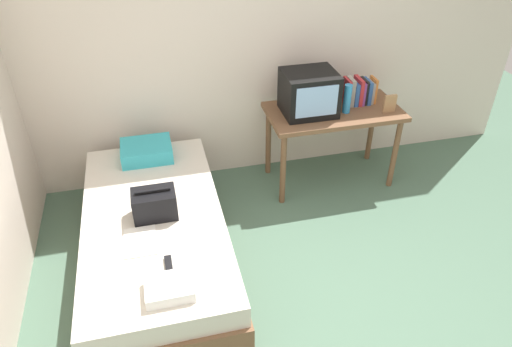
{
  "coord_description": "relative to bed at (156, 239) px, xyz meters",
  "views": [
    {
      "loc": [
        -0.92,
        -1.84,
        2.61
      ],
      "look_at": [
        -0.2,
        1.06,
        0.53
      ],
      "focal_mm": 33.24,
      "sensor_mm": 36.0,
      "label": 1
    }
  ],
  "objects": [
    {
      "name": "tv",
      "position": [
        1.39,
        0.74,
        0.68
      ],
      "size": [
        0.44,
        0.39,
        0.36
      ],
      "color": "black",
      "rests_on": "desk"
    },
    {
      "name": "picture_frame",
      "position": [
        2.07,
        0.59,
        0.58
      ],
      "size": [
        0.11,
        0.02,
        0.15
      ],
      "primitive_type": "cube",
      "color": "#9E754C",
      "rests_on": "desk"
    },
    {
      "name": "remote_dark",
      "position": [
        0.07,
        -0.53,
        0.25
      ],
      "size": [
        0.04,
        0.16,
        0.02
      ],
      "primitive_type": "cube",
      "color": "black",
      "rests_on": "bed"
    },
    {
      "name": "handbag",
      "position": [
        0.03,
        -0.01,
        0.34
      ],
      "size": [
        0.3,
        0.2,
        0.23
      ],
      "color": "black",
      "rests_on": "bed"
    },
    {
      "name": "water_bottle",
      "position": [
        1.71,
        0.67,
        0.62
      ],
      "size": [
        0.07,
        0.07,
        0.25
      ],
      "primitive_type": "cylinder",
      "color": "#3399DB",
      "rests_on": "desk"
    },
    {
      "name": "book_row",
      "position": [
        1.88,
        0.81,
        0.61
      ],
      "size": [
        0.27,
        0.17,
        0.24
      ],
      "color": "#B72D33",
      "rests_on": "desk"
    },
    {
      "name": "wall_back",
      "position": [
        1.01,
        1.16,
        1.07
      ],
      "size": [
        5.2,
        0.1,
        2.6
      ],
      "primitive_type": "cube",
      "color": "beige",
      "rests_on": "ground"
    },
    {
      "name": "magazine",
      "position": [
        -0.1,
        -0.27,
        0.24
      ],
      "size": [
        0.21,
        0.29,
        0.01
      ],
      "primitive_type": "cube",
      "color": "white",
      "rests_on": "bed"
    },
    {
      "name": "folded_towel",
      "position": [
        0.05,
        -0.75,
        0.27
      ],
      "size": [
        0.28,
        0.22,
        0.07
      ],
      "primitive_type": "cube",
      "color": "white",
      "rests_on": "bed"
    },
    {
      "name": "bed",
      "position": [
        0.0,
        0.0,
        0.0
      ],
      "size": [
        1.0,
        2.0,
        0.46
      ],
      "color": "brown",
      "rests_on": "ground"
    },
    {
      "name": "pillow",
      "position": [
        0.01,
        0.77,
        0.3
      ],
      "size": [
        0.41,
        0.33,
        0.12
      ],
      "primitive_type": "cube",
      "color": "#33A8B7",
      "rests_on": "bed"
    },
    {
      "name": "remote_silver",
      "position": [
        -0.11,
        0.23,
        0.25
      ],
      "size": [
        0.04,
        0.14,
        0.02
      ],
      "primitive_type": "cube",
      "color": "#B7B7BC",
      "rests_on": "bed"
    },
    {
      "name": "ground_plane",
      "position": [
        1.01,
        -0.84,
        -0.23
      ],
      "size": [
        8.0,
        8.0,
        0.0
      ],
      "primitive_type": "plane",
      "color": "#4C6B56"
    },
    {
      "name": "desk",
      "position": [
        1.63,
        0.73,
        0.41
      ],
      "size": [
        1.16,
        0.6,
        0.73
      ],
      "color": "brown",
      "rests_on": "ground"
    }
  ]
}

